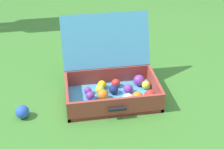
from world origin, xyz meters
TOP-DOWN VIEW (x-y plane):
  - ground_plane at (0.00, 0.00)m, footprint 16.00×16.00m
  - open_suitcase at (-0.05, 0.10)m, footprint 0.59×0.54m
  - stray_ball_on_grass at (-0.62, -0.04)m, footprint 0.08×0.08m

SIDE VIEW (x-z plane):
  - ground_plane at x=0.00m, z-range 0.00..0.00m
  - stray_ball_on_grass at x=-0.62m, z-range 0.00..0.08m
  - open_suitcase at x=-0.05m, z-range -0.14..0.35m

